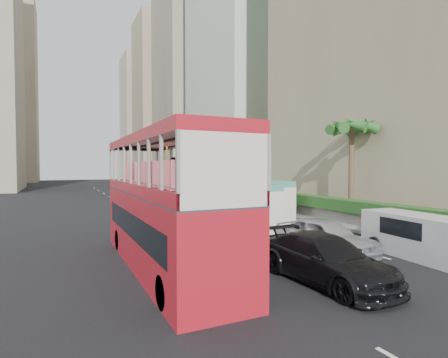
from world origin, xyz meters
TOP-DOWN VIEW (x-y plane):
  - ground_plane at (0.00, 0.00)m, footprint 200.00×200.00m
  - double_decker_bus at (-6.00, 0.00)m, footprint 2.50×11.00m
  - car_silver_lane_a at (-1.83, 6.08)m, footprint 2.20×4.36m
  - car_silver_lane_b at (0.87, -1.29)m, footprint 2.79×5.08m
  - car_black at (-1.64, -4.11)m, footprint 2.47×5.50m
  - van_asset at (0.97, 14.63)m, footprint 2.63×4.75m
  - minibus_near at (1.39, 6.57)m, footprint 3.22×6.72m
  - minibus_far at (3.89, 9.31)m, footprint 2.31×6.54m
  - panel_van_near at (4.22, -3.18)m, footprint 2.27×4.70m
  - panel_van_far at (3.89, 25.45)m, footprint 2.12×4.63m
  - sidewalk at (9.00, 25.00)m, footprint 6.00×120.00m
  - kerb_wall at (6.20, 14.00)m, footprint 0.30×44.00m
  - hedge at (6.20, 14.00)m, footprint 1.10×44.00m
  - palm_tree at (7.80, 4.00)m, footprint 0.36×0.36m
  - shell_station at (10.00, 23.00)m, footprint 6.50×8.00m
  - tower_stripe at (18.00, 34.00)m, footprint 16.00×18.00m
  - tower_mid at (18.00, 58.00)m, footprint 16.00×16.00m
  - tower_far_a at (17.00, 82.00)m, footprint 14.00×14.00m
  - tower_far_b at (17.00, 104.00)m, footprint 14.00×14.00m
  - tower_left_b at (-22.00, 90.00)m, footprint 16.00×16.00m

SIDE VIEW (x-z plane):
  - ground_plane at x=0.00m, z-range 0.00..0.00m
  - car_silver_lane_a at x=-1.83m, z-range -0.69..0.69m
  - car_silver_lane_b at x=0.87m, z-range -0.82..0.82m
  - car_black at x=-1.64m, z-range -0.78..0.78m
  - van_asset at x=0.97m, z-range -0.63..0.63m
  - sidewalk at x=9.00m, z-range 0.00..0.18m
  - kerb_wall at x=6.20m, z-range 0.18..1.18m
  - panel_van_far at x=3.89m, z-range 0.00..1.81m
  - panel_van_near at x=4.22m, z-range 0.00..1.82m
  - minibus_near at x=1.39m, z-range 0.00..2.86m
  - minibus_far at x=3.89m, z-range 0.00..2.88m
  - hedge at x=6.20m, z-range 1.18..1.88m
  - double_decker_bus at x=-6.00m, z-range 0.00..5.06m
  - shell_station at x=10.00m, z-range 0.00..5.50m
  - palm_tree at x=7.80m, z-range 0.18..6.58m
  - tower_far_b at x=17.00m, z-range 0.00..40.00m
  - tower_far_a at x=17.00m, z-range 0.00..44.00m
  - tower_left_b at x=-22.00m, z-range 0.00..46.00m
  - tower_mid at x=18.00m, z-range 0.00..50.00m
  - tower_stripe at x=18.00m, z-range 0.00..58.00m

